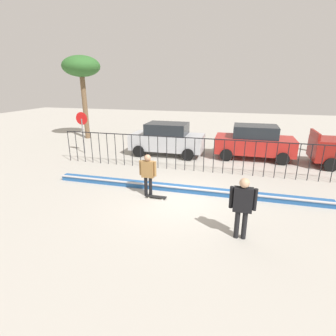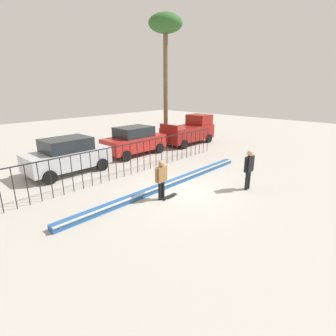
{
  "view_description": "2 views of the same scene",
  "coord_description": "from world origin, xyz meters",
  "px_view_note": "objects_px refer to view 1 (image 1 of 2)",
  "views": [
    {
      "loc": [
        1.97,
        -8.84,
        4.25
      ],
      "look_at": [
        -0.67,
        1.03,
        0.88
      ],
      "focal_mm": 28.29,
      "sensor_mm": 36.0,
      "label": 1
    },
    {
      "loc": [
        -8.35,
        -6.92,
        4.49
      ],
      "look_at": [
        -0.31,
        0.54,
        1.06
      ],
      "focal_mm": 28.03,
      "sensor_mm": 36.0,
      "label": 2
    }
  ],
  "objects_px": {
    "parked_car_red": "(254,142)",
    "stop_sign": "(82,127)",
    "parked_car_silver": "(167,139)",
    "skateboard": "(156,197)",
    "palm_tree_short": "(81,68)",
    "skateboarder": "(148,172)",
    "camera_operator": "(243,203)"
  },
  "relations": [
    {
      "from": "parked_car_red",
      "to": "stop_sign",
      "type": "height_order",
      "value": "stop_sign"
    },
    {
      "from": "parked_car_silver",
      "to": "skateboard",
      "type": "bearing_deg",
      "value": -82.45
    },
    {
      "from": "skateboard",
      "to": "palm_tree_short",
      "type": "height_order",
      "value": "palm_tree_short"
    },
    {
      "from": "skateboarder",
      "to": "palm_tree_short",
      "type": "height_order",
      "value": "palm_tree_short"
    },
    {
      "from": "stop_sign",
      "to": "skateboard",
      "type": "bearing_deg",
      "value": -39.87
    },
    {
      "from": "parked_car_red",
      "to": "skateboard",
      "type": "bearing_deg",
      "value": -119.75
    },
    {
      "from": "skateboard",
      "to": "palm_tree_short",
      "type": "bearing_deg",
      "value": 116.89
    },
    {
      "from": "palm_tree_short",
      "to": "parked_car_red",
      "type": "bearing_deg",
      "value": -12.04
    },
    {
      "from": "skateboarder",
      "to": "stop_sign",
      "type": "distance_m",
      "value": 7.87
    },
    {
      "from": "skateboarder",
      "to": "parked_car_red",
      "type": "distance_m",
      "value": 7.74
    },
    {
      "from": "camera_operator",
      "to": "parked_car_silver",
      "type": "relative_size",
      "value": 0.42
    },
    {
      "from": "parked_car_silver",
      "to": "parked_car_red",
      "type": "bearing_deg",
      "value": 1.54
    },
    {
      "from": "skateboarder",
      "to": "palm_tree_short",
      "type": "relative_size",
      "value": 0.28
    },
    {
      "from": "parked_car_silver",
      "to": "stop_sign",
      "type": "relative_size",
      "value": 1.72
    },
    {
      "from": "palm_tree_short",
      "to": "stop_sign",
      "type": "bearing_deg",
      "value": -61.2
    },
    {
      "from": "camera_operator",
      "to": "parked_car_silver",
      "type": "distance_m",
      "value": 9.26
    },
    {
      "from": "skateboard",
      "to": "parked_car_red",
      "type": "xyz_separation_m",
      "value": [
        3.75,
        6.69,
        0.91
      ]
    },
    {
      "from": "skateboarder",
      "to": "skateboard",
      "type": "bearing_deg",
      "value": -35.09
    },
    {
      "from": "skateboard",
      "to": "camera_operator",
      "type": "xyz_separation_m",
      "value": [
        3.1,
        -1.95,
        1.03
      ]
    },
    {
      "from": "stop_sign",
      "to": "parked_car_silver",
      "type": "bearing_deg",
      "value": 10.82
    },
    {
      "from": "skateboarder",
      "to": "skateboard",
      "type": "height_order",
      "value": "skateboarder"
    },
    {
      "from": "camera_operator",
      "to": "parked_car_red",
      "type": "height_order",
      "value": "parked_car_red"
    },
    {
      "from": "stop_sign",
      "to": "palm_tree_short",
      "type": "bearing_deg",
      "value": 118.8
    },
    {
      "from": "stop_sign",
      "to": "palm_tree_short",
      "type": "xyz_separation_m",
      "value": [
        -2.23,
        4.05,
        3.5
      ]
    },
    {
      "from": "parked_car_silver",
      "to": "parked_car_red",
      "type": "height_order",
      "value": "same"
    },
    {
      "from": "skateboarder",
      "to": "palm_tree_short",
      "type": "bearing_deg",
      "value": 116.53
    },
    {
      "from": "skateboard",
      "to": "camera_operator",
      "type": "height_order",
      "value": "camera_operator"
    },
    {
      "from": "camera_operator",
      "to": "palm_tree_short",
      "type": "relative_size",
      "value": 0.3
    },
    {
      "from": "skateboard",
      "to": "parked_car_silver",
      "type": "height_order",
      "value": "parked_car_silver"
    },
    {
      "from": "camera_operator",
      "to": "parked_car_red",
      "type": "bearing_deg",
      "value": -92.35
    },
    {
      "from": "parked_car_silver",
      "to": "stop_sign",
      "type": "bearing_deg",
      "value": -173.02
    },
    {
      "from": "camera_operator",
      "to": "parked_car_red",
      "type": "xyz_separation_m",
      "value": [
        0.65,
        8.64,
        -0.12
      ]
    }
  ]
}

